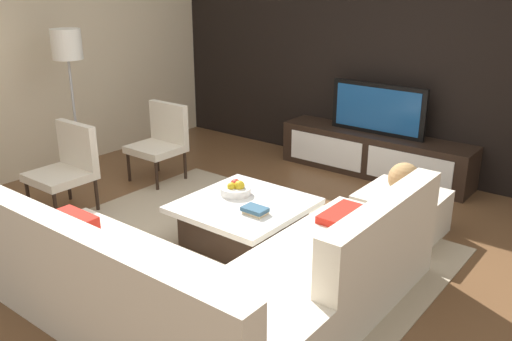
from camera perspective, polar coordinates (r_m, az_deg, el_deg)
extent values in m
plane|color=brown|center=(4.76, -1.07, -8.25)|extent=(14.00, 14.00, 0.00)
cube|color=black|center=(6.57, 14.21, 11.91)|extent=(6.40, 0.12, 2.80)
cube|color=beige|center=(6.85, -21.70, 11.44)|extent=(0.12, 5.20, 2.80)
cube|color=tan|center=(4.82, -2.00, -7.85)|extent=(3.35, 2.44, 0.01)
cube|color=black|center=(6.56, 12.27, 1.70)|extent=(2.29, 0.48, 0.50)
cube|color=white|center=(6.58, 7.23, 2.09)|extent=(0.97, 0.01, 0.35)
cube|color=white|center=(6.14, 15.64, 0.18)|extent=(0.97, 0.01, 0.35)
cube|color=black|center=(6.41, 12.63, 6.31)|extent=(1.15, 0.05, 0.58)
cube|color=#194C8C|center=(6.39, 12.51, 6.26)|extent=(1.03, 0.01, 0.49)
cube|color=beige|center=(3.74, -11.63, -13.48)|extent=(2.38, 0.85, 0.43)
cube|color=beige|center=(3.35, -16.51, -9.72)|extent=(2.38, 0.18, 0.41)
cube|color=beige|center=(4.10, 8.48, -10.07)|extent=(0.85, 1.51, 0.43)
cube|color=beige|center=(3.77, 13.23, -5.95)|extent=(0.18, 1.51, 0.41)
cube|color=red|center=(4.10, -18.51, -5.83)|extent=(0.36, 0.20, 0.22)
cube|color=red|center=(4.28, 11.18, -5.15)|extent=(0.60, 0.44, 0.06)
cube|color=black|center=(4.81, -1.26, -5.73)|extent=(0.81, 0.83, 0.33)
cube|color=white|center=(4.73, -1.27, -3.66)|extent=(1.01, 1.04, 0.05)
cylinder|color=black|center=(5.82, -22.74, -2.43)|extent=(0.04, 0.04, 0.38)
cylinder|color=black|center=(5.43, -20.23, -3.65)|extent=(0.04, 0.04, 0.38)
cylinder|color=black|center=(6.03, -19.02, -1.17)|extent=(0.04, 0.04, 0.38)
cylinder|color=black|center=(5.66, -16.35, -2.26)|extent=(0.04, 0.04, 0.38)
cube|color=beige|center=(5.66, -19.81, -0.57)|extent=(0.55, 0.54, 0.08)
cube|color=beige|center=(5.70, -18.21, 2.56)|extent=(0.55, 0.08, 0.45)
cylinder|color=#A5A5AA|center=(6.61, -17.73, -0.83)|extent=(0.28, 0.28, 0.02)
cylinder|color=#A5A5AA|center=(6.41, -18.37, 4.95)|extent=(0.03, 0.03, 1.36)
cylinder|color=white|center=(6.27, -19.22, 12.38)|extent=(0.32, 0.32, 0.32)
cube|color=beige|center=(5.12, 14.90, -4.38)|extent=(0.70, 0.70, 0.40)
cylinder|color=silver|center=(4.89, -2.17, -2.12)|extent=(0.28, 0.28, 0.07)
sphere|color=gold|center=(4.85, -1.75, -1.61)|extent=(0.10, 0.10, 0.10)
sphere|color=#B23326|center=(4.90, -2.17, -1.41)|extent=(0.09, 0.09, 0.09)
sphere|color=gold|center=(4.85, -2.59, -1.68)|extent=(0.08, 0.08, 0.08)
cylinder|color=black|center=(6.37, -13.18, 0.53)|extent=(0.04, 0.04, 0.38)
cylinder|color=black|center=(6.03, -10.35, -0.38)|extent=(0.04, 0.04, 0.38)
cylinder|color=black|center=(6.63, -10.30, 1.52)|extent=(0.04, 0.04, 0.38)
cylinder|color=black|center=(6.31, -7.43, 0.70)|extent=(0.04, 0.04, 0.38)
cube|color=beige|center=(6.27, -10.43, 2.25)|extent=(0.55, 0.51, 0.08)
cube|color=beige|center=(6.34, -9.12, 5.01)|extent=(0.55, 0.08, 0.45)
sphere|color=#AD8451|center=(4.99, 15.24, -0.80)|extent=(0.28, 0.28, 0.28)
cube|color=#CCB78C|center=(4.51, -0.05, -4.39)|extent=(0.18, 0.14, 0.02)
cube|color=#2D516B|center=(4.49, -0.12, -4.07)|extent=(0.21, 0.14, 0.03)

